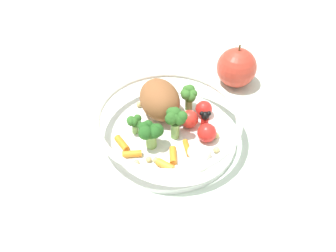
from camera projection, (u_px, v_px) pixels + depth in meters
ground_plane at (175, 141)px, 0.69m from camera, size 2.40×2.40×0.00m
food_container at (169, 121)px, 0.67m from camera, size 0.25×0.25×0.08m
loose_apple at (237, 68)px, 0.78m from camera, size 0.08×0.08×0.09m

